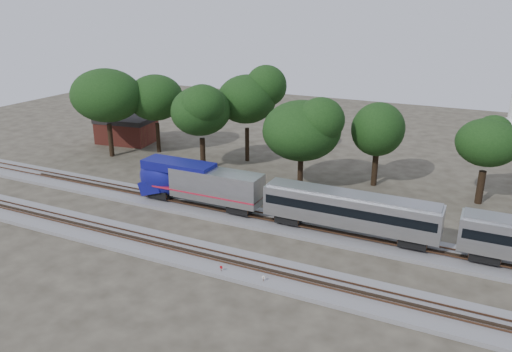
{
  "coord_description": "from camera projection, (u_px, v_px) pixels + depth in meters",
  "views": [
    {
      "loc": [
        20.87,
        -39.2,
        22.79
      ],
      "look_at": [
        -0.32,
        5.0,
        5.52
      ],
      "focal_mm": 35.0,
      "sensor_mm": 36.0,
      "label": 1
    }
  ],
  "objects": [
    {
      "name": "track_near",
      "position": [
        217.0,
        260.0,
        45.96
      ],
      "size": [
        160.0,
        5.0,
        0.73
      ],
      "color": "slate",
      "rests_on": "ground"
    },
    {
      "name": "tree_0",
      "position": [
        106.0,
        96.0,
        74.3
      ],
      "size": [
        9.6,
        9.6,
        13.54
      ],
      "color": "black",
      "rests_on": "ground"
    },
    {
      "name": "tree_5",
      "position": [
        378.0,
        129.0,
        62.76
      ],
      "size": [
        7.64,
        7.64,
        10.77
      ],
      "color": "black",
      "rests_on": "ground"
    },
    {
      "name": "ground",
      "position": [
        237.0,
        244.0,
        49.43
      ],
      "size": [
        160.0,
        160.0,
        0.0
      ],
      "primitive_type": "plane",
      "color": "#383328",
      "rests_on": "ground"
    },
    {
      "name": "tree_6",
      "position": [
        487.0,
        143.0,
        57.0
      ],
      "size": [
        7.58,
        7.58,
        10.69
      ],
      "color": "black",
      "rests_on": "ground"
    },
    {
      "name": "tree_4",
      "position": [
        302.0,
        131.0,
        61.46
      ],
      "size": [
        7.8,
        7.8,
        11.0
      ],
      "color": "black",
      "rests_on": "ground"
    },
    {
      "name": "switch_lever",
      "position": [
        289.0,
        291.0,
        41.13
      ],
      "size": [
        0.55,
        0.39,
        0.3
      ],
      "primitive_type": "cube",
      "rotation": [
        0.0,
        0.0,
        0.19
      ],
      "color": "#512D19",
      "rests_on": "ground"
    },
    {
      "name": "switch_stand_white",
      "position": [
        263.0,
        279.0,
        42.07
      ],
      "size": [
        0.29,
        0.06,
        0.92
      ],
      "rotation": [
        0.0,
        0.0,
        -0.12
      ],
      "color": "#512D19",
      "rests_on": "ground"
    },
    {
      "name": "tree_3",
      "position": [
        247.0,
        99.0,
        72.14
      ],
      "size": [
        9.49,
        9.49,
        13.38
      ],
      "color": "black",
      "rests_on": "ground"
    },
    {
      "name": "switch_stand_red",
      "position": [
        221.0,
        269.0,
        43.62
      ],
      "size": [
        0.3,
        0.06,
        0.93
      ],
      "rotation": [
        0.0,
        0.0,
        -0.08
      ],
      "color": "#512D19",
      "rests_on": "ground"
    },
    {
      "name": "track_far",
      "position": [
        263.0,
        220.0,
        54.46
      ],
      "size": [
        160.0,
        5.0,
        0.73
      ],
      "color": "slate",
      "rests_on": "ground"
    },
    {
      "name": "tree_2",
      "position": [
        201.0,
        111.0,
        68.45
      ],
      "size": [
        8.67,
        8.67,
        12.22
      ],
      "color": "black",
      "rests_on": "ground"
    },
    {
      "name": "tree_1",
      "position": [
        155.0,
        98.0,
        76.63
      ],
      "size": [
        8.85,
        8.85,
        12.47
      ],
      "color": "black",
      "rests_on": "ground"
    },
    {
      "name": "brick_building",
      "position": [
        127.0,
        129.0,
        84.41
      ],
      "size": [
        9.79,
        7.49,
        4.34
      ],
      "rotation": [
        0.0,
        0.0,
        0.13
      ],
      "color": "maroon",
      "rests_on": "ground"
    }
  ]
}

